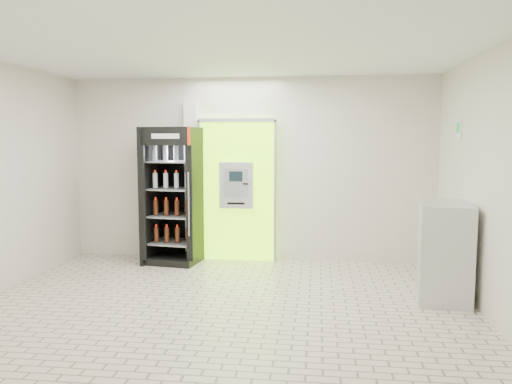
# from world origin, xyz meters

# --- Properties ---
(ground) EXTENTS (6.00, 6.00, 0.00)m
(ground) POSITION_xyz_m (0.00, 0.00, 0.00)
(ground) COLOR beige
(ground) RESTS_ON ground
(room_shell) EXTENTS (6.00, 6.00, 6.00)m
(room_shell) POSITION_xyz_m (0.00, 0.00, 1.84)
(room_shell) COLOR beige
(room_shell) RESTS_ON ground
(atm_assembly) EXTENTS (1.30, 0.24, 2.33)m
(atm_assembly) POSITION_xyz_m (-0.20, 2.41, 1.17)
(atm_assembly) COLOR #86E50B
(atm_assembly) RESTS_ON ground
(pillar) EXTENTS (0.22, 0.11, 2.60)m
(pillar) POSITION_xyz_m (-0.98, 2.45, 1.30)
(pillar) COLOR silver
(pillar) RESTS_ON ground
(beverage_cooler) EXTENTS (0.91, 0.85, 2.18)m
(beverage_cooler) POSITION_xyz_m (-1.20, 2.14, 1.05)
(beverage_cooler) COLOR black
(beverage_cooler) RESTS_ON ground
(steel_cabinet) EXTENTS (0.74, 0.99, 1.21)m
(steel_cabinet) POSITION_xyz_m (2.69, 0.69, 0.60)
(steel_cabinet) COLOR #B8BBC0
(steel_cabinet) RESTS_ON ground
(exit_sign) EXTENTS (0.02, 0.22, 0.26)m
(exit_sign) POSITION_xyz_m (2.99, 1.40, 2.12)
(exit_sign) COLOR white
(exit_sign) RESTS_ON room_shell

